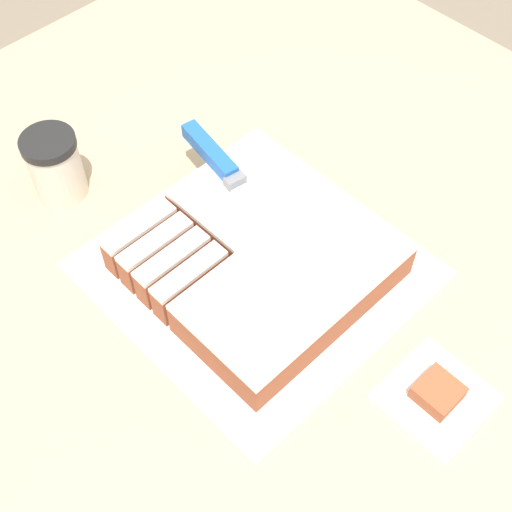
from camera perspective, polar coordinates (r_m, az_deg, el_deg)
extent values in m
plane|color=#7F705B|center=(1.84, 3.38, -17.73)|extent=(8.00, 8.00, 0.00)
cube|color=tan|center=(1.40, 4.33, -11.49)|extent=(1.40, 1.10, 0.95)
cube|color=silver|center=(0.96, 0.00, -1.12)|extent=(0.39, 0.38, 0.01)
cube|color=#994C2D|center=(0.96, 2.47, 1.81)|extent=(0.30, 0.17, 0.05)
cube|color=white|center=(0.94, 2.53, 2.89)|extent=(0.30, 0.17, 0.01)
cube|color=#994C2D|center=(0.88, -0.85, -6.01)|extent=(0.16, 0.12, 0.05)
cube|color=white|center=(0.85, -0.87, -5.03)|extent=(0.16, 0.12, 0.01)
cube|color=#994C2D|center=(0.97, -9.18, 1.29)|extent=(0.03, 0.11, 0.05)
cube|color=white|center=(0.94, -9.40, 2.36)|extent=(0.03, 0.11, 0.01)
cube|color=#994C2D|center=(0.95, -7.92, 0.14)|extent=(0.03, 0.11, 0.05)
cube|color=white|center=(0.93, -8.11, 1.20)|extent=(0.03, 0.11, 0.01)
cube|color=#994C2D|center=(0.93, -6.61, -1.05)|extent=(0.03, 0.11, 0.05)
cube|color=white|center=(0.91, -6.77, -0.01)|extent=(0.03, 0.11, 0.01)
cube|color=#994C2D|center=(0.92, -5.25, -2.29)|extent=(0.03, 0.11, 0.05)
cube|color=white|center=(0.89, -5.38, -1.26)|extent=(0.03, 0.11, 0.01)
cube|color=silver|center=(0.93, 1.18, 2.63)|extent=(0.18, 0.06, 0.00)
cube|color=slate|center=(0.97, -1.69, 6.04)|extent=(0.02, 0.03, 0.02)
cube|color=#1E59B2|center=(1.00, -3.72, 8.36)|extent=(0.12, 0.04, 0.02)
cylinder|color=beige|center=(1.06, -15.68, 6.68)|extent=(0.07, 0.07, 0.09)
cylinder|color=black|center=(1.02, -16.34, 8.69)|extent=(0.08, 0.08, 0.01)
cube|color=white|center=(0.89, 14.16, -10.91)|extent=(0.12, 0.12, 0.01)
cube|color=#994C2D|center=(0.88, 14.35, -10.51)|extent=(0.05, 0.05, 0.02)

